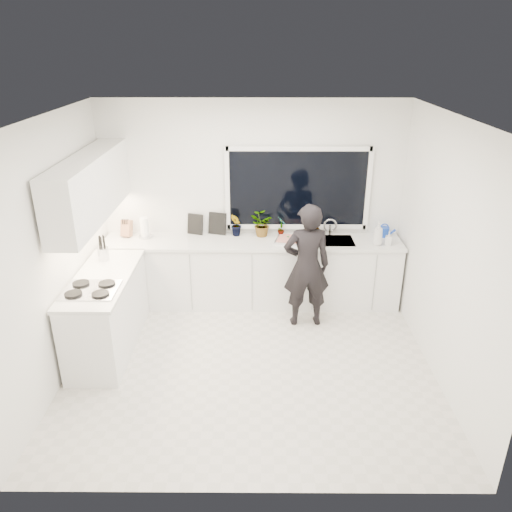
{
  "coord_description": "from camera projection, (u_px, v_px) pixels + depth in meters",
  "views": [
    {
      "loc": [
        0.09,
        -4.68,
        3.35
      ],
      "look_at": [
        0.06,
        0.4,
        1.15
      ],
      "focal_mm": 35.0,
      "sensor_mm": 36.0,
      "label": 1
    }
  ],
  "objects": [
    {
      "name": "picture_frame_small",
      "position": [
        217.0,
        223.0,
        6.75
      ],
      "size": [
        0.24,
        0.09,
        0.3
      ],
      "primitive_type": "cube",
      "rotation": [
        0.0,
        0.0,
        -0.3
      ],
      "color": "black",
      "rests_on": "countertop_back"
    },
    {
      "name": "countertop_back",
      "position": [
        252.0,
        242.0,
        6.59
      ],
      "size": [
        3.94,
        0.62,
        0.04
      ],
      "primitive_type": "cube",
      "color": "silver",
      "rests_on": "base_cabinets_back"
    },
    {
      "name": "sink",
      "position": [
        331.0,
        244.0,
        6.6
      ],
      "size": [
        0.58,
        0.42,
        0.14
      ],
      "primitive_type": "cube",
      "color": "silver",
      "rests_on": "countertop_back"
    },
    {
      "name": "base_cabinets_back",
      "position": [
        252.0,
        273.0,
        6.78
      ],
      "size": [
        3.92,
        0.58,
        0.88
      ],
      "primitive_type": "cube",
      "color": "white",
      "rests_on": "floor"
    },
    {
      "name": "countertop_left",
      "position": [
        102.0,
        278.0,
        5.6
      ],
      "size": [
        0.62,
        1.6,
        0.04
      ],
      "primitive_type": "cube",
      "color": "silver",
      "rests_on": "base_cabinets_left"
    },
    {
      "name": "watering_can",
      "position": [
        384.0,
        232.0,
        6.7
      ],
      "size": [
        0.14,
        0.14,
        0.13
      ],
      "primitive_type": "cylinder",
      "rotation": [
        0.0,
        0.0,
        0.02
      ],
      "color": "#133DBB",
      "rests_on": "countertop_back"
    },
    {
      "name": "wall_left",
      "position": [
        54.0,
        253.0,
        5.1
      ],
      "size": [
        0.02,
        3.5,
        2.7
      ],
      "primitive_type": "cube",
      "color": "white",
      "rests_on": "ground"
    },
    {
      "name": "pizza_tray",
      "position": [
        294.0,
        240.0,
        6.55
      ],
      "size": [
        0.53,
        0.44,
        0.03
      ],
      "primitive_type": "cube",
      "rotation": [
        0.0,
        0.0,
        -0.22
      ],
      "color": "#BDBCC1",
      "rests_on": "countertop_back"
    },
    {
      "name": "soap_bottles",
      "position": [
        380.0,
        235.0,
        6.39
      ],
      "size": [
        0.27,
        0.14,
        0.31
      ],
      "color": "#D8BF66",
      "rests_on": "countertop_back"
    },
    {
      "name": "utensil_crock",
      "position": [
        103.0,
        254.0,
        5.97
      ],
      "size": [
        0.16,
        0.16,
        0.16
      ],
      "primitive_type": "cylinder",
      "rotation": [
        0.0,
        0.0,
        -0.23
      ],
      "color": "#B7B6BB",
      "rests_on": "countertop_left"
    },
    {
      "name": "herb_plants",
      "position": [
        267.0,
        225.0,
        6.67
      ],
      "size": [
        1.21,
        0.33,
        0.33
      ],
      "color": "#26662D",
      "rests_on": "countertop_back"
    },
    {
      "name": "base_cabinets_left",
      "position": [
        107.0,
        313.0,
        5.78
      ],
      "size": [
        0.58,
        1.6,
        0.88
      ],
      "primitive_type": "cube",
      "color": "white",
      "rests_on": "floor"
    },
    {
      "name": "window",
      "position": [
        298.0,
        189.0,
        6.59
      ],
      "size": [
        1.8,
        0.02,
        1.0
      ],
      "primitive_type": "cube",
      "color": "black",
      "rests_on": "wall_back"
    },
    {
      "name": "knife_block",
      "position": [
        127.0,
        229.0,
        6.68
      ],
      "size": [
        0.15,
        0.13,
        0.22
      ],
      "primitive_type": "cube",
      "rotation": [
        0.0,
        0.0,
        -0.23
      ],
      "color": "#8C5B41",
      "rests_on": "countertop_back"
    },
    {
      "name": "stovetop",
      "position": [
        91.0,
        289.0,
        5.26
      ],
      "size": [
        0.56,
        0.48,
        0.03
      ],
      "primitive_type": "cube",
      "color": "black",
      "rests_on": "countertop_left"
    },
    {
      "name": "floor",
      "position": [
        251.0,
        364.0,
        5.63
      ],
      "size": [
        4.0,
        3.5,
        0.02
      ],
      "primitive_type": "cube",
      "color": "beige",
      "rests_on": "ground"
    },
    {
      "name": "ceiling",
      "position": [
        250.0,
        117.0,
        4.55
      ],
      "size": [
        4.0,
        3.5,
        0.02
      ],
      "primitive_type": "cube",
      "color": "white",
      "rests_on": "wall_back"
    },
    {
      "name": "picture_frame_large",
      "position": [
        195.0,
        224.0,
        6.76
      ],
      "size": [
        0.21,
        0.09,
        0.28
      ],
      "primitive_type": "cube",
      "rotation": [
        0.0,
        0.0,
        -0.32
      ],
      "color": "black",
      "rests_on": "countertop_back"
    },
    {
      "name": "person",
      "position": [
        307.0,
        266.0,
        6.13
      ],
      "size": [
        0.62,
        0.43,
        1.6
      ],
      "primitive_type": "imported",
      "rotation": [
        0.0,
        0.0,
        3.23
      ],
      "color": "black",
      "rests_on": "floor"
    },
    {
      "name": "paper_towel_roll",
      "position": [
        145.0,
        228.0,
        6.64
      ],
      "size": [
        0.12,
        0.12,
        0.26
      ],
      "primitive_type": "cylinder",
      "rotation": [
        0.0,
        0.0,
        0.05
      ],
      "color": "white",
      "rests_on": "countertop_back"
    },
    {
      "name": "faucet",
      "position": [
        330.0,
        227.0,
        6.72
      ],
      "size": [
        0.03,
        0.03,
        0.22
      ],
      "primitive_type": "cylinder",
      "color": "silver",
      "rests_on": "countertop_back"
    },
    {
      "name": "upper_cabinets",
      "position": [
        90.0,
        187.0,
        5.54
      ],
      "size": [
        0.34,
        2.1,
        0.7
      ],
      "primitive_type": "cube",
      "color": "white",
      "rests_on": "wall_left"
    },
    {
      "name": "wall_back",
      "position": [
        252.0,
        202.0,
        6.7
      ],
      "size": [
        4.0,
        0.02,
        2.7
      ],
      "primitive_type": "cube",
      "color": "white",
      "rests_on": "ground"
    },
    {
      "name": "wall_right",
      "position": [
        447.0,
        254.0,
        5.08
      ],
      "size": [
        0.02,
        3.5,
        2.7
      ],
      "primitive_type": "cube",
      "color": "white",
      "rests_on": "ground"
    },
    {
      "name": "pizza",
      "position": [
        294.0,
        239.0,
        6.55
      ],
      "size": [
        0.48,
        0.39,
        0.01
      ],
      "primitive_type": "cube",
      "rotation": [
        0.0,
        0.0,
        -0.22
      ],
      "color": "red",
      "rests_on": "pizza_tray"
    }
  ]
}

